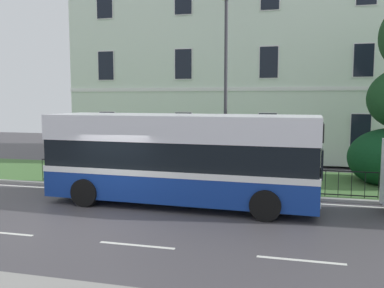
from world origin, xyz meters
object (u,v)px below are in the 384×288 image
(single_decker_bus, at_px, (181,158))
(litter_bin, at_px, (123,169))
(street_lamp_post, at_px, (226,77))
(georgian_townhouse, at_px, (236,44))

(single_decker_bus, xyz_separation_m, litter_bin, (-3.31, 2.53, -0.96))
(single_decker_bus, xyz_separation_m, street_lamp_post, (1.03, 3.07, 2.90))
(single_decker_bus, bearing_deg, georgian_townhouse, 92.11)
(street_lamp_post, bearing_deg, litter_bin, -172.89)
(street_lamp_post, relative_size, litter_bin, 6.89)
(georgian_townhouse, height_order, litter_bin, georgian_townhouse)
(single_decker_bus, height_order, street_lamp_post, street_lamp_post)
(litter_bin, bearing_deg, single_decker_bus, -37.42)
(street_lamp_post, bearing_deg, georgian_townhouse, 95.96)
(single_decker_bus, height_order, litter_bin, single_decker_bus)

